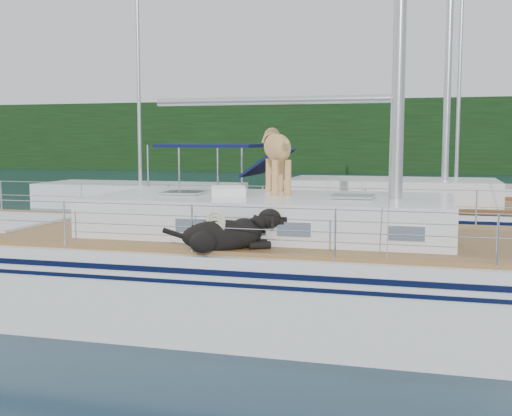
% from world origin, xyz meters
% --- Properties ---
extents(ground, '(120.00, 120.00, 0.00)m').
position_xyz_m(ground, '(0.00, 0.00, 0.00)').
color(ground, black).
rests_on(ground, ground).
extents(tree_line, '(90.00, 3.00, 6.00)m').
position_xyz_m(tree_line, '(0.00, 45.00, 3.00)').
color(tree_line, black).
rests_on(tree_line, ground).
extents(shore_bank, '(92.00, 1.00, 1.20)m').
position_xyz_m(shore_bank, '(0.00, 46.20, 0.60)').
color(shore_bank, '#595147').
rests_on(shore_bank, ground).
extents(main_sailboat, '(12.00, 4.06, 14.01)m').
position_xyz_m(main_sailboat, '(0.10, -0.00, 0.68)').
color(main_sailboat, white).
rests_on(main_sailboat, ground).
extents(neighbor_sailboat, '(11.00, 3.50, 13.30)m').
position_xyz_m(neighbor_sailboat, '(1.10, 6.25, 0.63)').
color(neighbor_sailboat, white).
rests_on(neighbor_sailboat, ground).
extents(bg_boat_west, '(8.00, 3.00, 11.65)m').
position_xyz_m(bg_boat_west, '(-8.00, 14.00, 0.45)').
color(bg_boat_west, white).
rests_on(bg_boat_west, ground).
extents(bg_boat_center, '(7.20, 3.00, 11.65)m').
position_xyz_m(bg_boat_center, '(4.00, 16.00, 0.45)').
color(bg_boat_center, white).
rests_on(bg_boat_center, ground).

